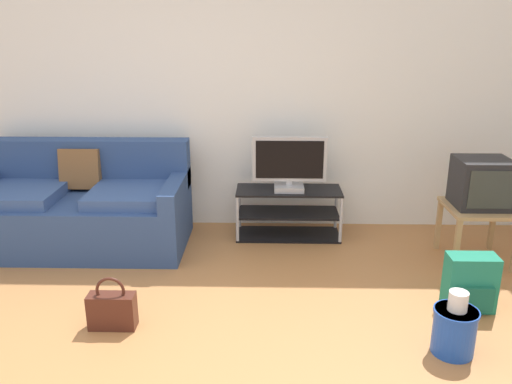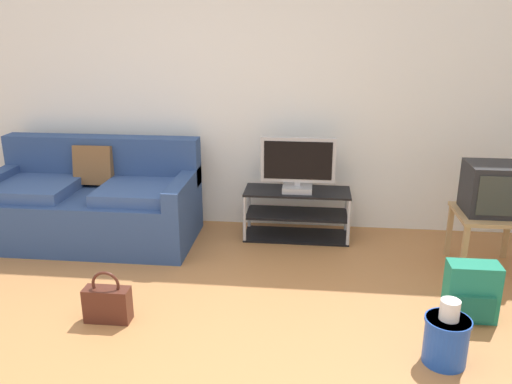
# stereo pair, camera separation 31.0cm
# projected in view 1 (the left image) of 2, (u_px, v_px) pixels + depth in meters

# --- Properties ---
(ground_plane) EXTENTS (9.00, 9.80, 0.02)m
(ground_plane) POSITION_uv_depth(u_px,v_px,m) (183.00, 379.00, 2.95)
(ground_plane) COLOR #B27542
(wall_back) EXTENTS (9.00, 0.10, 2.70)m
(wall_back) POSITION_uv_depth(u_px,v_px,m) (218.00, 85.00, 4.86)
(wall_back) COLOR white
(wall_back) RESTS_ON ground_plane
(couch) EXTENTS (1.85, 0.91, 0.90)m
(couch) POSITION_uv_depth(u_px,v_px,m) (81.00, 208.00, 4.64)
(couch) COLOR navy
(couch) RESTS_ON ground_plane
(tv_stand) EXTENTS (0.96, 0.38, 0.45)m
(tv_stand) POSITION_uv_depth(u_px,v_px,m) (288.00, 213.00, 4.85)
(tv_stand) COLOR black
(tv_stand) RESTS_ON ground_plane
(flat_tv) EXTENTS (0.66, 0.22, 0.49)m
(flat_tv) POSITION_uv_depth(u_px,v_px,m) (289.00, 164.00, 4.68)
(flat_tv) COLOR #B2B2B7
(flat_tv) RESTS_ON tv_stand
(side_table) EXTENTS (0.53, 0.53, 0.48)m
(side_table) POSITION_uv_depth(u_px,v_px,m) (478.00, 215.00, 4.29)
(side_table) COLOR tan
(side_table) RESTS_ON ground_plane
(crt_tv) EXTENTS (0.42, 0.39, 0.39)m
(crt_tv) POSITION_uv_depth(u_px,v_px,m) (482.00, 183.00, 4.22)
(crt_tv) COLOR #232326
(crt_tv) RESTS_ON side_table
(backpack) EXTENTS (0.33, 0.25, 0.40)m
(backpack) POSITION_uv_depth(u_px,v_px,m) (470.00, 283.00, 3.60)
(backpack) COLOR #238466
(backpack) RESTS_ON ground_plane
(handbag) EXTENTS (0.31, 0.12, 0.36)m
(handbag) POSITION_uv_depth(u_px,v_px,m) (112.00, 310.00, 3.40)
(handbag) COLOR #4C2319
(handbag) RESTS_ON ground_plane
(cleaning_bucket) EXTENTS (0.27, 0.27, 0.41)m
(cleaning_bucket) POSITION_uv_depth(u_px,v_px,m) (455.00, 328.00, 3.13)
(cleaning_bucket) COLOR blue
(cleaning_bucket) RESTS_ON ground_plane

